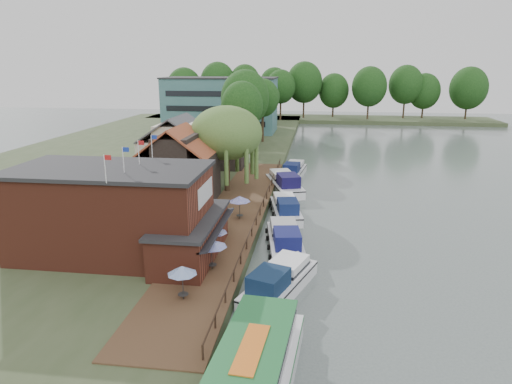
{
  "coord_description": "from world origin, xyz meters",
  "views": [
    {
      "loc": [
        0.24,
        -34.12,
        16.07
      ],
      "look_at": [
        -6.0,
        12.0,
        3.0
      ],
      "focal_mm": 32.0,
      "sensor_mm": 36.0,
      "label": 1
    }
  ],
  "objects_px": {
    "willow": "(227,149)",
    "umbrella_3": "(222,218)",
    "cottage_c": "(222,139)",
    "cottage_a": "(179,165)",
    "cruiser_3": "(284,181)",
    "swan": "(223,362)",
    "cottage_b": "(179,148)",
    "umbrella_0": "(183,283)",
    "cruiser_1": "(285,237)",
    "cruiser_2": "(286,206)",
    "cruiser_0": "(280,277)",
    "tour_boat": "(248,384)",
    "umbrella_1": "(212,255)",
    "hotel_block": "(221,104)",
    "cruiser_4": "(294,169)",
    "pub": "(135,212)",
    "umbrella_4": "(240,207)"
  },
  "relations": [
    {
      "from": "cruiser_1",
      "to": "cruiser_4",
      "type": "height_order",
      "value": "cruiser_1"
    },
    {
      "from": "cottage_a",
      "to": "cruiser_1",
      "type": "height_order",
      "value": "cottage_a"
    },
    {
      "from": "pub",
      "to": "cottage_a",
      "type": "height_order",
      "value": "cottage_a"
    },
    {
      "from": "willow",
      "to": "umbrella_3",
      "type": "xyz_separation_m",
      "value": [
        2.26,
        -13.91,
        -3.93
      ]
    },
    {
      "from": "umbrella_0",
      "to": "tour_boat",
      "type": "xyz_separation_m",
      "value": [
        5.56,
        -8.17,
        -0.76
      ]
    },
    {
      "from": "hotel_block",
      "to": "cruiser_3",
      "type": "relative_size",
      "value": 2.34
    },
    {
      "from": "pub",
      "to": "umbrella_0",
      "type": "height_order",
      "value": "pub"
    },
    {
      "from": "umbrella_3",
      "to": "cruiser_0",
      "type": "height_order",
      "value": "umbrella_3"
    },
    {
      "from": "cruiser_3",
      "to": "swan",
      "type": "distance_m",
      "value": 36.6
    },
    {
      "from": "umbrella_1",
      "to": "cruiser_0",
      "type": "bearing_deg",
      "value": -9.5
    },
    {
      "from": "umbrella_3",
      "to": "cruiser_4",
      "type": "xyz_separation_m",
      "value": [
        5.18,
        26.94,
        -1.13
      ]
    },
    {
      "from": "umbrella_3",
      "to": "cruiser_2",
      "type": "distance_m",
      "value": 9.95
    },
    {
      "from": "cottage_b",
      "to": "cottage_c",
      "type": "bearing_deg",
      "value": 66.04
    },
    {
      "from": "hotel_block",
      "to": "tour_boat",
      "type": "xyz_separation_m",
      "value": [
        19.41,
        -86.09,
        -5.62
      ]
    },
    {
      "from": "hotel_block",
      "to": "umbrella_0",
      "type": "relative_size",
      "value": 10.69
    },
    {
      "from": "pub",
      "to": "hotel_block",
      "type": "bearing_deg",
      "value": 96.43
    },
    {
      "from": "cottage_a",
      "to": "cruiser_3",
      "type": "height_order",
      "value": "cottage_a"
    },
    {
      "from": "hotel_block",
      "to": "cruiser_4",
      "type": "height_order",
      "value": "hotel_block"
    },
    {
      "from": "cottage_c",
      "to": "umbrella_4",
      "type": "bearing_deg",
      "value": -74.4
    },
    {
      "from": "pub",
      "to": "willow",
      "type": "xyz_separation_m",
      "value": [
        3.5,
        20.0,
        1.56
      ]
    },
    {
      "from": "hotel_block",
      "to": "cruiser_2",
      "type": "relative_size",
      "value": 2.67
    },
    {
      "from": "umbrella_0",
      "to": "cruiser_4",
      "type": "xyz_separation_m",
      "value": [
        5.09,
        39.95,
        -1.13
      ]
    },
    {
      "from": "umbrella_4",
      "to": "tour_boat",
      "type": "height_order",
      "value": "umbrella_4"
    },
    {
      "from": "umbrella_3",
      "to": "cottage_a",
      "type": "bearing_deg",
      "value": 127.2
    },
    {
      "from": "umbrella_4",
      "to": "cruiser_4",
      "type": "height_order",
      "value": "umbrella_4"
    },
    {
      "from": "pub",
      "to": "umbrella_0",
      "type": "bearing_deg",
      "value": -49.78
    },
    {
      "from": "cruiser_4",
      "to": "tour_boat",
      "type": "bearing_deg",
      "value": -82.62
    },
    {
      "from": "hotel_block",
      "to": "umbrella_0",
      "type": "bearing_deg",
      "value": -79.92
    },
    {
      "from": "cottage_b",
      "to": "swan",
      "type": "relative_size",
      "value": 21.82
    },
    {
      "from": "willow",
      "to": "tour_boat",
      "type": "height_order",
      "value": "willow"
    },
    {
      "from": "cruiser_2",
      "to": "cruiser_3",
      "type": "bearing_deg",
      "value": 84.15
    },
    {
      "from": "umbrella_1",
      "to": "tour_boat",
      "type": "distance_m",
      "value": 13.77
    },
    {
      "from": "umbrella_1",
      "to": "cruiser_3",
      "type": "bearing_deg",
      "value": 82.63
    },
    {
      "from": "hotel_block",
      "to": "cottage_a",
      "type": "xyz_separation_m",
      "value": [
        7.0,
        -56.0,
        -1.9
      ]
    },
    {
      "from": "cottage_c",
      "to": "umbrella_0",
      "type": "height_order",
      "value": "cottage_c"
    },
    {
      "from": "cottage_b",
      "to": "cruiser_3",
      "type": "relative_size",
      "value": 0.89
    },
    {
      "from": "umbrella_0",
      "to": "umbrella_1",
      "type": "distance_m",
      "value": 4.83
    },
    {
      "from": "cottage_c",
      "to": "cruiser_0",
      "type": "height_order",
      "value": "cottage_c"
    },
    {
      "from": "umbrella_0",
      "to": "umbrella_3",
      "type": "bearing_deg",
      "value": 90.38
    },
    {
      "from": "cottage_c",
      "to": "willow",
      "type": "relative_size",
      "value": 0.82
    },
    {
      "from": "cottage_a",
      "to": "umbrella_1",
      "type": "xyz_separation_m",
      "value": [
        7.7,
        -17.17,
        -2.96
      ]
    },
    {
      "from": "umbrella_1",
      "to": "cruiser_2",
      "type": "xyz_separation_m",
      "value": [
        4.4,
        16.58,
        -1.14
      ]
    },
    {
      "from": "pub",
      "to": "cruiser_4",
      "type": "distance_m",
      "value": 34.97
    },
    {
      "from": "cruiser_0",
      "to": "swan",
      "type": "distance_m",
      "value": 9.19
    },
    {
      "from": "cottage_a",
      "to": "willow",
      "type": "distance_m",
      "value": 6.8
    },
    {
      "from": "cottage_b",
      "to": "cruiser_0",
      "type": "relative_size",
      "value": 0.98
    },
    {
      "from": "cruiser_0",
      "to": "umbrella_0",
      "type": "bearing_deg",
      "value": -127.73
    },
    {
      "from": "cottage_a",
      "to": "cruiser_4",
      "type": "relative_size",
      "value": 0.9
    },
    {
      "from": "willow",
      "to": "cruiser_1",
      "type": "relative_size",
      "value": 1.05
    },
    {
      "from": "umbrella_1",
      "to": "umbrella_3",
      "type": "xyz_separation_m",
      "value": [
        -0.93,
        8.25,
        0.0
      ]
    }
  ]
}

